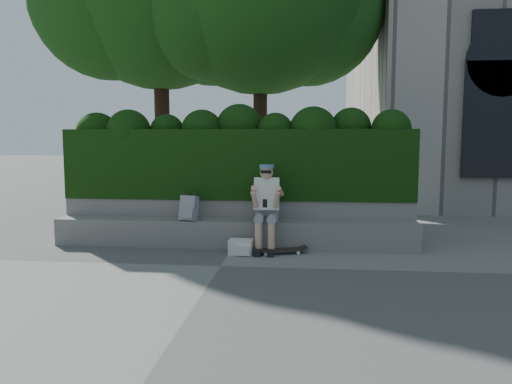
# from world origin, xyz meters

# --- Properties ---
(ground) EXTENTS (80.00, 80.00, 0.00)m
(ground) POSITION_xyz_m (0.00, 0.00, 0.00)
(ground) COLOR slate
(ground) RESTS_ON ground
(bench_ledge) EXTENTS (6.00, 0.45, 0.45)m
(bench_ledge) POSITION_xyz_m (0.00, 1.25, 0.23)
(bench_ledge) COLOR gray
(bench_ledge) RESTS_ON ground
(planter_wall) EXTENTS (6.00, 0.50, 0.75)m
(planter_wall) POSITION_xyz_m (0.00, 1.73, 0.38)
(planter_wall) COLOR gray
(planter_wall) RESTS_ON ground
(hedge) EXTENTS (6.00, 1.00, 1.20)m
(hedge) POSITION_xyz_m (0.00, 1.95, 1.35)
(hedge) COLOR black
(hedge) RESTS_ON planter_wall
(person) EXTENTS (0.40, 0.76, 1.38)m
(person) POSITION_xyz_m (0.56, 1.07, 0.75)
(person) COLOR gray
(person) RESTS_ON ground
(skateboard) EXTENTS (0.76, 0.38, 0.08)m
(skateboard) POSITION_xyz_m (0.81, 0.82, 0.06)
(skateboard) COLOR black
(skateboard) RESTS_ON ground
(backpack_plaid) EXTENTS (0.31, 0.22, 0.41)m
(backpack_plaid) POSITION_xyz_m (-0.73, 1.15, 0.65)
(backpack_plaid) COLOR #B1B2B6
(backpack_plaid) RESTS_ON bench_ledge
(backpack_ground) EXTENTS (0.37, 0.27, 0.24)m
(backpack_ground) POSITION_xyz_m (0.19, 0.73, 0.12)
(backpack_ground) COLOR silver
(backpack_ground) RESTS_ON ground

